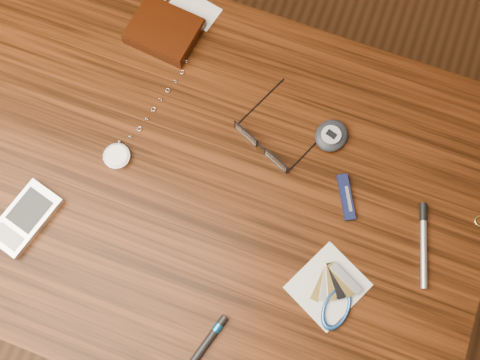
# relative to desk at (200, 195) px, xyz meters

# --- Properties ---
(ground) EXTENTS (3.80, 3.80, 0.00)m
(ground) POSITION_rel_desk_xyz_m (0.00, 0.00, -0.65)
(ground) COLOR #472814
(ground) RESTS_ON ground
(desk) EXTENTS (1.00, 0.70, 0.75)m
(desk) POSITION_rel_desk_xyz_m (0.00, 0.00, 0.00)
(desk) COLOR #3B1909
(desk) RESTS_ON ground
(wallet_and_card) EXTENTS (0.15, 0.16, 0.03)m
(wallet_and_card) POSITION_rel_desk_xyz_m (-0.16, 0.24, 0.12)
(wallet_and_card) COLOR black
(wallet_and_card) RESTS_ON desk
(eyeglasses) EXTENTS (0.16, 0.17, 0.03)m
(eyeglasses) POSITION_rel_desk_xyz_m (0.09, 0.10, 0.11)
(eyeglasses) COLOR black
(eyeglasses) RESTS_ON desk
(gold_ring) EXTENTS (0.03, 0.03, 0.00)m
(gold_ring) POSITION_rel_desk_xyz_m (0.47, 0.10, 0.10)
(gold_ring) COLOR #F0DE73
(gold_ring) RESTS_ON desk
(pocket_watch) EXTENTS (0.10, 0.35, 0.01)m
(pocket_watch) POSITION_rel_desk_xyz_m (-0.14, 0.00, 0.11)
(pocket_watch) COLOR silver
(pocket_watch) RESTS_ON desk
(pda_phone) EXTENTS (0.09, 0.13, 0.02)m
(pda_phone) POSITION_rel_desk_xyz_m (-0.24, -0.16, 0.11)
(pda_phone) COLOR silver
(pda_phone) RESTS_ON desk
(pedometer) EXTENTS (0.07, 0.07, 0.03)m
(pedometer) POSITION_rel_desk_xyz_m (0.19, 0.15, 0.11)
(pedometer) COLOR black
(pedometer) RESTS_ON desk
(notepad_keys) EXTENTS (0.14, 0.14, 0.01)m
(notepad_keys) POSITION_rel_desk_xyz_m (0.28, -0.10, 0.11)
(notepad_keys) COLOR silver
(notepad_keys) RESTS_ON desk
(pocket_knife) EXTENTS (0.05, 0.08, 0.01)m
(pocket_knife) POSITION_rel_desk_xyz_m (0.25, 0.06, 0.11)
(pocket_knife) COLOR #0F1035
(pocket_knife) RESTS_ON desk
(silver_pen) EXTENTS (0.05, 0.14, 0.01)m
(silver_pen) POSITION_rel_desk_xyz_m (0.39, 0.04, 0.11)
(silver_pen) COLOR #AAAAAE
(silver_pen) RESTS_ON desk
(black_blue_pen) EXTENTS (0.04, 0.09, 0.01)m
(black_blue_pen) POSITION_rel_desk_xyz_m (0.12, -0.24, 0.11)
(black_blue_pen) COLOR black
(black_blue_pen) RESTS_ON desk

